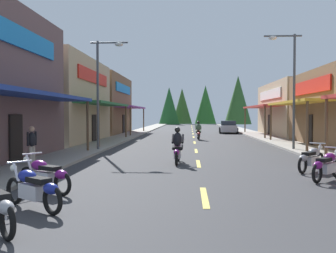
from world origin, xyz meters
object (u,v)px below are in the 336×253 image
(rider_cruising_trailing, at_px, (198,132))
(parked_car_curbside, at_px, (228,127))
(motorcycle_parked_left_2, at_px, (45,175))
(streetlamp_left, at_px, (103,80))
(pedestrian_by_shop, at_px, (32,143))
(rider_cruising_lead, at_px, (178,148))
(motorcycle_parked_right_3, at_px, (327,165))
(streetlamp_right, at_px, (289,76))
(motorcycle_parked_left_1, at_px, (33,188))
(motorcycle_parked_right_4, at_px, (311,158))

(rider_cruising_trailing, height_order, parked_car_curbside, rider_cruising_trailing)
(rider_cruising_trailing, bearing_deg, motorcycle_parked_left_2, 165.57)
(streetlamp_left, xyz_separation_m, pedestrian_by_shop, (-1.34, -6.64, -3.14))
(rider_cruising_lead, distance_m, pedestrian_by_shop, 5.92)
(motorcycle_parked_right_3, distance_m, rider_cruising_lead, 6.16)
(rider_cruising_lead, relative_size, pedestrian_by_shop, 1.31)
(motorcycle_parked_right_3, bearing_deg, streetlamp_right, 34.03)
(streetlamp_left, distance_m, motorcycle_parked_left_1, 13.70)
(rider_cruising_trailing, bearing_deg, motorcycle_parked_right_3, -171.34)
(rider_cruising_lead, bearing_deg, pedestrian_by_shop, 105.25)
(motorcycle_parked_left_1, height_order, rider_cruising_lead, rider_cruising_lead)
(motorcycle_parked_right_4, xyz_separation_m, rider_cruising_trailing, (-3.72, 17.02, 0.17))
(motorcycle_parked_left_1, height_order, parked_car_curbside, parked_car_curbside)
(streetlamp_right, xyz_separation_m, motorcycle_parked_left_2, (-9.55, -12.14, -3.83))
(streetlamp_right, bearing_deg, motorcycle_parked_left_1, -123.23)
(motorcycle_parked_right_3, xyz_separation_m, motorcycle_parked_left_2, (-8.21, -2.32, 0.00))
(motorcycle_parked_right_4, relative_size, rider_cruising_lead, 0.78)
(motorcycle_parked_left_1, bearing_deg, motorcycle_parked_right_4, -107.70)
(motorcycle_parked_left_1, relative_size, motorcycle_parked_left_2, 0.96)
(streetlamp_left, distance_m, motorcycle_parked_right_4, 12.35)
(motorcycle_parked_right_4, bearing_deg, streetlamp_right, 32.42)
(motorcycle_parked_left_1, xyz_separation_m, rider_cruising_lead, (2.91, 7.89, 0.17))
(motorcycle_parked_left_1, bearing_deg, parked_car_curbside, -67.42)
(rider_cruising_lead, height_order, rider_cruising_trailing, same)
(streetlamp_right, height_order, motorcycle_parked_right_3, streetlamp_right)
(streetlamp_right, relative_size, rider_cruising_trailing, 3.13)
(motorcycle_parked_left_2, relative_size, rider_cruising_lead, 0.88)
(rider_cruising_lead, bearing_deg, motorcycle_parked_left_1, 161.32)
(streetlamp_right, xyz_separation_m, rider_cruising_lead, (-6.20, -6.02, -3.67))
(motorcycle_parked_left_1, distance_m, motorcycle_parked_left_2, 1.83)
(parked_car_curbside, bearing_deg, rider_cruising_trailing, 166.41)
(rider_cruising_lead, xyz_separation_m, pedestrian_by_shop, (-5.74, -1.40, 0.29))
(rider_cruising_lead, relative_size, parked_car_curbside, 0.49)
(streetlamp_left, height_order, pedestrian_by_shop, streetlamp_left)
(motorcycle_parked_left_2, bearing_deg, streetlamp_right, -96.63)
(streetlamp_left, bearing_deg, streetlamp_right, 4.21)
(rider_cruising_lead, bearing_deg, rider_cruising_trailing, -3.12)
(motorcycle_parked_right_4, distance_m, parked_car_curbside, 28.79)
(motorcycle_parked_right_3, relative_size, motorcycle_parked_left_2, 0.89)
(streetlamp_right, height_order, rider_cruising_lead, streetlamp_right)
(motorcycle_parked_right_3, height_order, rider_cruising_lead, rider_cruising_lead)
(streetlamp_left, bearing_deg, pedestrian_by_shop, -101.40)
(motorcycle_parked_left_1, xyz_separation_m, parked_car_curbside, (7.82, 34.73, 0.20))
(streetlamp_left, relative_size, motorcycle_parked_left_1, 3.48)
(streetlamp_left, bearing_deg, motorcycle_parked_right_3, -44.29)
(motorcycle_parked_right_4, bearing_deg, motorcycle_parked_left_1, 168.26)
(motorcycle_parked_left_2, relative_size, rider_cruising_trailing, 0.88)
(rider_cruising_trailing, relative_size, parked_car_curbside, 0.49)
(motorcycle_parked_right_3, distance_m, motorcycle_parked_left_2, 8.53)
(streetlamp_left, relative_size, rider_cruising_lead, 2.93)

